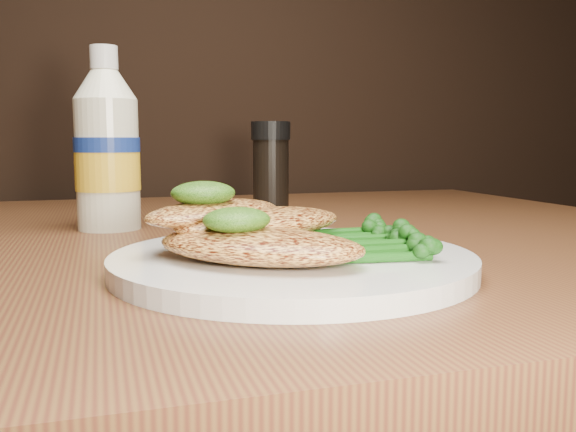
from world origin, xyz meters
name	(u,v)px	position (x,y,z in m)	size (l,w,h in m)	color
plate	(293,262)	(0.10, 0.85, 0.76)	(0.25, 0.25, 0.01)	silver
chicken_front	(259,246)	(0.07, 0.82, 0.77)	(0.14, 0.07, 0.02)	#ECA84B
chicken_mid	(261,223)	(0.08, 0.87, 0.78)	(0.14, 0.07, 0.02)	#ECA84B
chicken_back	(215,213)	(0.05, 0.88, 0.79)	(0.12, 0.06, 0.02)	#ECA84B
pesto_front	(237,220)	(0.06, 0.83, 0.79)	(0.04, 0.04, 0.02)	#133608
pesto_back	(203,193)	(0.04, 0.88, 0.80)	(0.05, 0.04, 0.02)	#133608
broccolini_bundle	(348,238)	(0.14, 0.85, 0.77)	(0.12, 0.09, 0.02)	#165111
mayo_bottle	(107,139)	(-0.02, 1.10, 0.84)	(0.07, 0.07, 0.19)	#EDEBC9
pepper_grinder	(271,170)	(0.17, 1.15, 0.81)	(0.05, 0.05, 0.11)	black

